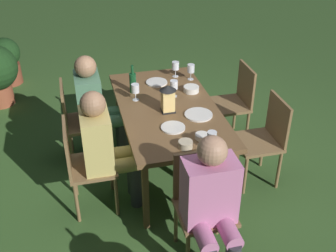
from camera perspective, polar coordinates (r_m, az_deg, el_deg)
name	(u,v)px	position (r m, az deg, el deg)	size (l,w,h in m)	color
ground_plane	(168,167)	(4.35, 0.00, -5.66)	(16.00, 16.00, 0.00)	#385B28
dining_table	(168,112)	(3.98, 0.00, 1.97)	(1.67, 0.90, 0.72)	brown
chair_side_right_a	(83,163)	(3.68, -11.43, -4.94)	(0.42, 0.40, 0.87)	brown
person_in_mustard	(105,145)	(3.59, -8.59, -2.59)	(0.38, 0.47, 1.15)	tan
chair_head_near	(202,201)	(3.24, 4.70, -10.16)	(0.40, 0.42, 0.87)	brown
person_in_pink	(212,203)	(3.00, 6.00, -10.41)	(0.48, 0.38, 1.15)	#C675A3
chair_side_left_b	(235,100)	(4.62, 9.05, 3.51)	(0.42, 0.40, 0.87)	brown
chair_side_left_a	(264,137)	(4.04, 12.98, -1.45)	(0.42, 0.40, 0.87)	brown
chair_side_right_b	(78,119)	(4.31, -12.16, 0.91)	(0.42, 0.40, 0.87)	brown
person_in_green	(96,104)	(4.24, -9.77, 3.01)	(0.38, 0.47, 1.15)	#4C7A5B
lantern_centerpiece	(168,97)	(3.81, -0.02, 3.97)	(0.15, 0.15, 0.27)	black
green_bottle_on_table	(133,82)	(4.18, -4.81, 5.95)	(0.07, 0.07, 0.29)	#144723
wine_glass_a	(212,138)	(3.30, 5.98, -1.57)	(0.08, 0.08, 0.17)	silver
wine_glass_b	(174,85)	(4.08, 0.80, 5.53)	(0.08, 0.08, 0.17)	silver
wine_glass_c	(191,69)	(4.44, 3.13, 7.74)	(0.08, 0.08, 0.17)	silver
wine_glass_d	(175,66)	(4.50, 1.03, 8.11)	(0.08, 0.08, 0.17)	silver
wine_glass_e	(135,89)	(4.02, -4.47, 5.02)	(0.08, 0.08, 0.17)	silver
plate_a	(198,115)	(3.82, 4.17, 1.55)	(0.26, 0.26, 0.01)	silver
plate_b	(173,128)	(3.62, 0.69, -0.21)	(0.21, 0.21, 0.01)	silver
plate_c	(157,82)	(4.40, -1.55, 5.96)	(0.22, 0.22, 0.01)	silver
bowl_olives	(185,144)	(3.36, 2.40, -2.50)	(0.12, 0.12, 0.06)	#BCAD8E
bowl_bread	(202,136)	(3.49, 4.63, -1.38)	(0.11, 0.11, 0.04)	silver
bowl_salad	(191,89)	(4.22, 3.18, 5.06)	(0.16, 0.16, 0.06)	silver
potted_plant_corner	(6,60)	(6.33, -21.16, 8.43)	(0.41, 0.41, 0.67)	brown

